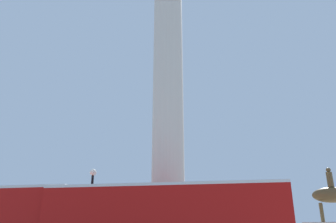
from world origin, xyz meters
The scene contains 2 objects.
monument_column centered at (0.00, 0.00, 7.08)m, with size 6.36×6.36×22.80m.
street_lamp centered at (-3.93, -2.28, 3.12)m, with size 0.39×0.39×5.88m.
Camera 1 is at (4.98, -19.75, 2.58)m, focal length 35.00 mm.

